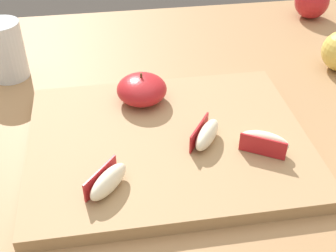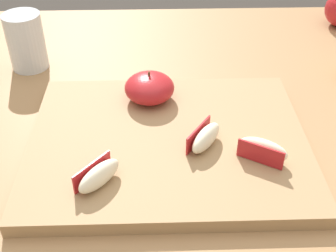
% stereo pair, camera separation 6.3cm
% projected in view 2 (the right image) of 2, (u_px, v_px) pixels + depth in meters
% --- Properties ---
extents(dining_table, '(1.36, 0.93, 0.77)m').
position_uv_depth(dining_table, '(181.00, 173.00, 0.75)').
color(dining_table, '#9E754C').
rests_on(dining_table, ground_plane).
extents(cutting_board, '(0.40, 0.32, 0.02)m').
position_uv_depth(cutting_board, '(168.00, 142.00, 0.65)').
color(cutting_board, '#A37F56').
rests_on(cutting_board, dining_table).
extents(apple_half_skin_up, '(0.08, 0.08, 0.05)m').
position_uv_depth(apple_half_skin_up, '(149.00, 88.00, 0.70)').
color(apple_half_skin_up, '#B21E23').
rests_on(apple_half_skin_up, cutting_board).
extents(apple_wedge_left, '(0.07, 0.05, 0.03)m').
position_uv_depth(apple_wedge_left, '(263.00, 150.00, 0.59)').
color(apple_wedge_left, '#F4EACC').
rests_on(apple_wedge_left, cutting_board).
extents(apple_wedge_back, '(0.06, 0.07, 0.03)m').
position_uv_depth(apple_wedge_back, '(205.00, 137.00, 0.61)').
color(apple_wedge_back, '#F4EACC').
rests_on(apple_wedge_back, cutting_board).
extents(apple_wedge_right, '(0.06, 0.07, 0.03)m').
position_uv_depth(apple_wedge_right, '(99.00, 175.00, 0.55)').
color(apple_wedge_right, '#F4EACC').
rests_on(apple_wedge_right, cutting_board).
extents(drinking_glass_water, '(0.07, 0.07, 0.10)m').
position_uv_depth(drinking_glass_water, '(26.00, 41.00, 0.81)').
color(drinking_glass_water, silver).
rests_on(drinking_glass_water, dining_table).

